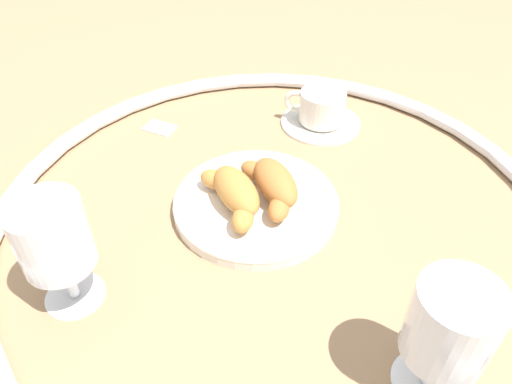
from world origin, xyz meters
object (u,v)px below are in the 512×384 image
object	(u,v)px
croissant_large	(273,184)
juice_glass_left	(53,240)
coffee_cup_near	(321,111)
sugar_packet	(159,127)
croissant_small	(234,192)
juice_glass_right	(450,329)
pastry_plate	(256,203)

from	to	relation	value
croissant_large	juice_glass_left	world-z (taller)	juice_glass_left
coffee_cup_near	sugar_packet	size ratio (longest dim) A/B	2.72
juice_glass_left	sugar_packet	size ratio (longest dim) A/B	2.80
croissant_small	juice_glass_right	world-z (taller)	juice_glass_right
pastry_plate	croissant_large	world-z (taller)	croissant_large
juice_glass_right	sugar_packet	bearing A→B (deg)	-6.95
sugar_packet	juice_glass_left	bearing A→B (deg)	108.22
juice_glass_left	croissant_large	bearing A→B (deg)	-99.17
croissant_small	pastry_plate	bearing A→B (deg)	-114.09
pastry_plate	coffee_cup_near	bearing A→B (deg)	-70.42
croissant_large	coffee_cup_near	bearing A→B (deg)	-66.03
juice_glass_left	juice_glass_right	bearing A→B (deg)	-148.76
croissant_large	juice_glass_right	distance (m)	0.30
juice_glass_right	pastry_plate	bearing A→B (deg)	-9.75
croissant_large	croissant_small	distance (m)	0.05
pastry_plate	croissant_small	bearing A→B (deg)	65.91
pastry_plate	sugar_packet	world-z (taller)	pastry_plate
croissant_large	sugar_packet	world-z (taller)	croissant_large
croissant_large	coffee_cup_near	xyz separation A→B (m)	(0.09, -0.20, -0.01)
croissant_small	juice_glass_right	size ratio (longest dim) A/B	0.94
coffee_cup_near	juice_glass_left	distance (m)	0.49
juice_glass_left	sugar_packet	distance (m)	0.36
pastry_plate	sugar_packet	bearing A→B (deg)	-3.65
pastry_plate	coffee_cup_near	distance (m)	0.24
croissant_large	coffee_cup_near	distance (m)	0.22
pastry_plate	juice_glass_right	world-z (taller)	juice_glass_right
pastry_plate	juice_glass_right	bearing A→B (deg)	170.25
croissant_large	juice_glass_right	size ratio (longest dim) A/B	0.91
croissant_large	juice_glass_left	size ratio (longest dim) A/B	0.91
juice_glass_right	juice_glass_left	bearing A→B (deg)	31.24
croissant_small	juice_glass_left	world-z (taller)	juice_glass_left
pastry_plate	sugar_packet	xyz separation A→B (m)	(0.26, -0.02, -0.01)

